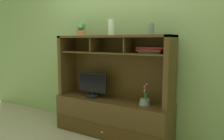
{
  "coord_description": "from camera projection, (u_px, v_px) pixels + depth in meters",
  "views": [
    {
      "loc": [
        1.57,
        -2.56,
        1.29
      ],
      "look_at": [
        0.0,
        0.0,
        0.9
      ],
      "focal_mm": 36.2,
      "sensor_mm": 36.0,
      "label": 1
    }
  ],
  "objects": [
    {
      "name": "magazine_stack_left",
      "position": [
        152.0,
        50.0,
        2.76
      ],
      "size": [
        0.35,
        0.25,
        0.07
      ],
      "color": "#3A4345",
      "rests_on": "media_console"
    },
    {
      "name": "potted_succulent",
      "position": [
        81.0,
        30.0,
        3.25
      ],
      "size": [
        0.15,
        0.15,
        0.2
      ],
      "color": "#B77550",
      "rests_on": "media_console"
    },
    {
      "name": "diffuser_bottle",
      "position": [
        151.0,
        29.0,
        2.7
      ],
      "size": [
        0.07,
        0.07,
        0.34
      ],
      "color": "slate",
      "rests_on": "media_console"
    },
    {
      "name": "potted_orchid",
      "position": [
        145.0,
        101.0,
        2.82
      ],
      "size": [
        0.14,
        0.14,
        0.27
      ],
      "color": "gray",
      "rests_on": "media_console"
    },
    {
      "name": "ceramic_vase",
      "position": [
        111.0,
        27.0,
        2.94
      ],
      "size": [
        0.08,
        0.08,
        0.2
      ],
      "color": "silver",
      "rests_on": "media_console"
    },
    {
      "name": "tv_monitor",
      "position": [
        93.0,
        86.0,
        3.19
      ],
      "size": [
        0.47,
        0.2,
        0.35
      ],
      "color": "black",
      "rests_on": "media_console"
    },
    {
      "name": "back_wall",
      "position": [
        122.0,
        33.0,
        3.18
      ],
      "size": [
        6.0,
        0.02,
        2.8
      ],
      "primitive_type": "cube",
      "color": "#87A365",
      "rests_on": "ground"
    },
    {
      "name": "floor_plane",
      "position": [
        112.0,
        135.0,
        3.15
      ],
      "size": [
        6.0,
        6.0,
        0.02
      ],
      "primitive_type": "cube",
      "color": "tan",
      "rests_on": "ground"
    },
    {
      "name": "media_console",
      "position": [
        112.0,
        106.0,
        3.1
      ],
      "size": [
        1.65,
        0.49,
        1.36
      ],
      "color": "#493217",
      "rests_on": "ground"
    }
  ]
}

